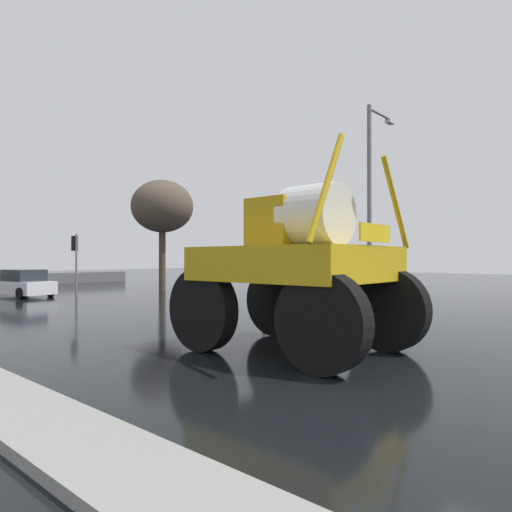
{
  "coord_description": "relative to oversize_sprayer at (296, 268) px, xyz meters",
  "views": [
    {
      "loc": [
        -7.55,
        -1.68,
        2.12
      ],
      "look_at": [
        0.86,
        5.79,
        2.19
      ],
      "focal_mm": 31.64,
      "sensor_mm": 36.0,
      "label": 1
    }
  ],
  "objects": [
    {
      "name": "ground_plane",
      "position": [
        -0.77,
        13.52,
        -1.91
      ],
      "size": [
        120.0,
        120.0,
        0.0
      ],
      "primitive_type": "plane",
      "color": "black"
    },
    {
      "name": "median_island",
      "position": [
        -5.9,
        -2.06,
        -1.83
      ],
      "size": [
        1.21,
        10.64,
        0.15
      ],
      "primitive_type": "cube",
      "color": "gray",
      "rests_on": "ground"
    },
    {
      "name": "oversize_sprayer",
      "position": [
        0.0,
        0.0,
        0.0
      ],
      "size": [
        4.2,
        5.16,
        4.48
      ],
      "rotation": [
        0.0,
        0.0,
        1.58
      ],
      "color": "black",
      "rests_on": "ground"
    },
    {
      "name": "traffic_signal_near_right",
      "position": [
        3.67,
        4.28,
        0.45
      ],
      "size": [
        0.24,
        0.54,
        3.24
      ],
      "color": "slate",
      "rests_on": "ground"
    },
    {
      "name": "streetlight_near_right",
      "position": [
        8.41,
        2.44,
        2.74
      ],
      "size": [
        2.23,
        0.24,
        8.31
      ],
      "color": "slate",
      "rests_on": "ground"
    },
    {
      "name": "sedan_ahead",
      "position": [
        1.81,
        20.2,
        -1.19
      ],
      "size": [
        2.26,
        4.27,
        1.52
      ],
      "rotation": [
        0.0,
        0.0,
        1.69
      ],
      "color": "silver",
      "rests_on": "ground"
    },
    {
      "name": "bare_tree_right",
      "position": [
        9.67,
        18.04,
        3.6
      ],
      "size": [
        4.04,
        4.04,
        7.27
      ],
      "color": "#473828",
      "rests_on": "ground"
    },
    {
      "name": "traffic_signal_far_left",
      "position": [
        3.83,
        18.22,
        0.64
      ],
      "size": [
        0.24,
        0.55,
        3.5
      ],
      "color": "slate",
      "rests_on": "ground"
    }
  ]
}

